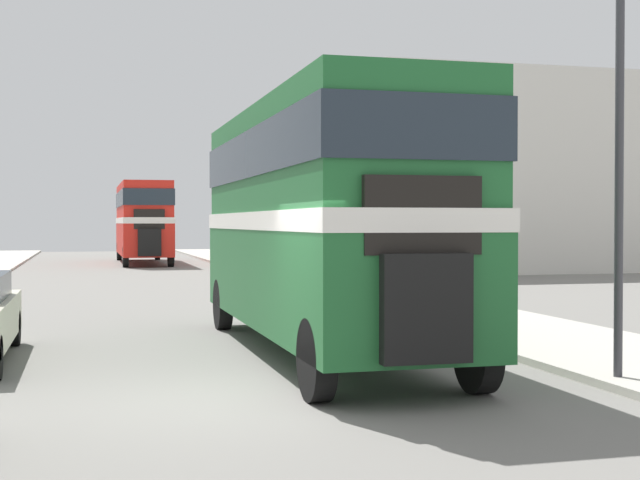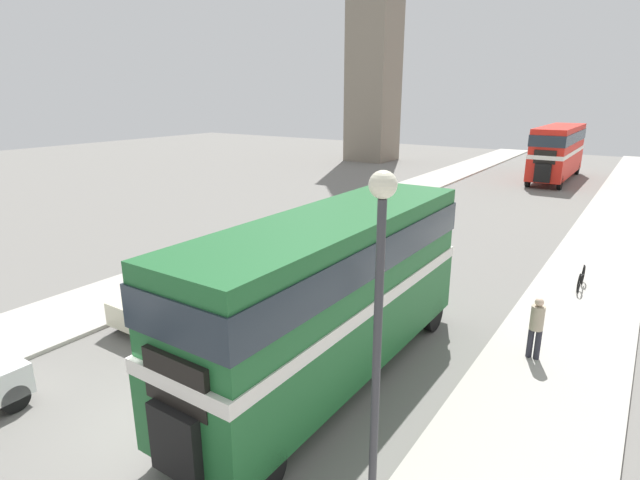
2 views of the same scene
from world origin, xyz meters
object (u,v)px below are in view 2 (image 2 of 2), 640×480
Objects in this scene: double_decker_bus at (333,285)px; street_lamp at (378,322)px; car_parked_mid at (186,292)px; bicycle_on_pavement at (581,279)px; pedestrian_walking at (536,324)px; bus_distant at (558,148)px.

double_decker_bus is 1.68× the size of street_lamp.
car_parked_mid is 13.82m from bicycle_on_pavement.
car_parked_mid is 2.59× the size of bicycle_on_pavement.
street_lamp is (-1.17, -13.69, 3.47)m from bicycle_on_pavement.
street_lamp reaches higher than double_decker_bus.
bus_distant is at bearing 98.73° from pedestrian_walking.
bicycle_on_pavement is (0.35, 6.17, -0.60)m from pedestrian_walking.
pedestrian_walking is at bearing -81.27° from bus_distant.
street_lamp is at bearing -84.11° from bus_distant.
double_decker_bus is 5.58m from pedestrian_walking.
double_decker_bus reaches higher than bicycle_on_pavement.
street_lamp reaches higher than car_parked_mid.
double_decker_bus is at bearing -114.11° from bicycle_on_pavement.
double_decker_bus is 10.90m from bicycle_on_pavement.
double_decker_bus is 2.16× the size of car_parked_mid.
bus_distant is (-0.83, 35.24, 0.10)m from double_decker_bus.
pedestrian_walking is 8.10m from street_lamp.
bus_distant is at bearing 95.89° from street_lamp.
street_lamp is at bearing -96.21° from pedestrian_walking.
street_lamp is (4.04, -39.16, 1.37)m from bus_distant.
double_decker_bus reaches higher than car_parked_mid.
bicycle_on_pavement is at bearing 85.12° from street_lamp.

